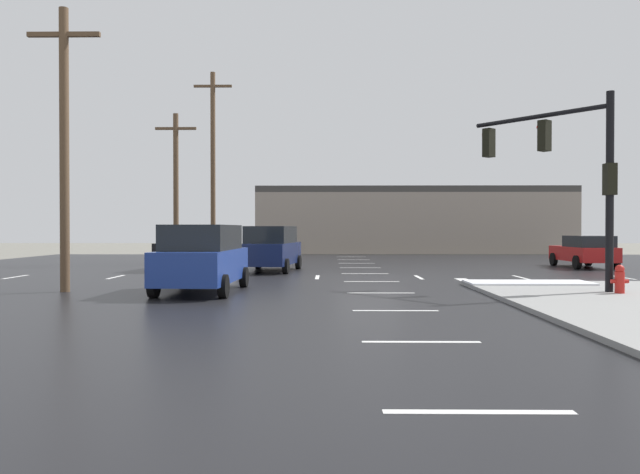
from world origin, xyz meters
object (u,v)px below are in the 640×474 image
suv_blue (203,257)px  sedan_silver (197,246)px  fire_hydrant (620,279)px  utility_pole_mid (64,144)px  sedan_red (584,251)px  suv_navy (271,248)px  utility_pole_distant (213,164)px  utility_pole_far (176,185)px  traffic_signal_mast (568,162)px  suv_black (192,247)px

suv_blue → sedan_silver: size_ratio=1.06×
fire_hydrant → utility_pole_mid: utility_pole_mid is taller
sedan_silver → utility_pole_mid: utility_pole_mid is taller
fire_hydrant → sedan_red: (4.54, 13.43, 0.32)m
suv_navy → utility_pole_mid: bearing=156.4°
fire_hydrant → sedan_silver: 26.41m
suv_blue → utility_pole_distant: 18.02m
fire_hydrant → utility_pole_far: size_ratio=0.10×
traffic_signal_mast → sedan_silver: traffic_signal_mast is taller
utility_pole_mid → sedan_silver: bearing=90.3°
suv_black → suv_navy: 3.91m
suv_navy → utility_pole_far: size_ratio=0.61×
suv_black → suv_navy: same height
fire_hydrant → utility_pole_mid: 16.63m
traffic_signal_mast → utility_pole_far: utility_pole_far is taller
suv_blue → traffic_signal_mast: bearing=-87.8°
suv_black → sedan_silver: size_ratio=1.08×
suv_black → utility_pole_mid: bearing=177.4°
traffic_signal_mast → sedan_silver: 24.97m
fire_hydrant → utility_pole_far: utility_pole_far is taller
suv_navy → sedan_red: size_ratio=1.10×
suv_navy → traffic_signal_mast: bearing=-127.0°
suv_black → sedan_red: bearing=-78.0°
suv_blue → sedan_red: suv_blue is taller
sedan_red → suv_blue: bearing=126.4°
fire_hydrant → suv_black: size_ratio=0.16×
fire_hydrant → suv_black: 18.54m
suv_black → sedan_silver: bearing=16.7°
suv_black → utility_pole_far: bearing=28.9°
traffic_signal_mast → sedan_red: 13.63m
sedan_silver → utility_pole_far: 6.04m
suv_blue → utility_pole_mid: (-4.19, 0.01, 3.42)m
utility_pole_mid → utility_pole_distant: bearing=85.7°
traffic_signal_mast → fire_hydrant: size_ratio=7.17×
utility_pole_mid → suv_blue: bearing=-0.1°
fire_hydrant → utility_pole_distant: (-14.79, 18.49, 5.18)m
suv_blue → utility_pole_mid: 5.40m
fire_hydrant → utility_pole_distant: size_ratio=0.07×
sedan_red → suv_black: bearing=95.7°
fire_hydrant → sedan_red: sedan_red is taller
suv_navy → sedan_red: suv_navy is taller
traffic_signal_mast → suv_blue: bearing=50.1°
traffic_signal_mast → sedan_red: size_ratio=1.25×
sedan_red → sedan_silver: bearing=70.4°
suv_navy → sedan_silver: (-5.52, 10.22, -0.24)m
suv_blue → utility_pole_mid: size_ratio=0.57×
suv_blue → sedan_silver: suv_blue is taller
suv_black → utility_pole_distant: 8.36m
utility_pole_mid → suv_navy: bearing=59.9°
sedan_red → utility_pole_mid: utility_pole_mid is taller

